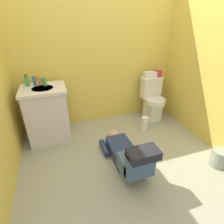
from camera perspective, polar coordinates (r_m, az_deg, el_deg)
The scene contains 15 objects.
ground_plane at distance 2.56m, azimuth 2.16°, elevation -12.61°, with size 3.08×2.92×0.04m, color #9B9B7F.
wall_back at distance 2.94m, azimuth -4.68°, elevation 19.01°, with size 2.74×0.08×2.40m, color #DEC04C.
wall_right at distance 2.78m, azimuth 30.32°, elevation 15.01°, with size 0.08×1.92×2.40m, color #DEC04C.
toilet at distance 3.25m, azimuth 12.83°, elevation 3.94°, with size 0.36×0.46×0.75m.
vanity_cabinet at distance 2.74m, azimuth -20.05°, elevation -0.52°, with size 0.60×0.52×0.82m.
faucet at distance 2.71m, azimuth -21.62°, elevation 9.26°, with size 0.02×0.02×0.10m, color silver.
person_plumber at distance 2.23m, azimuth 4.76°, elevation -13.37°, with size 0.39×1.06×0.52m.
tissue_box at distance 3.16m, azimuth 12.10°, elevation 11.67°, with size 0.22×0.11×0.10m, color silver.
toiletry_bag at distance 3.24m, azimuth 14.46°, elevation 11.88°, with size 0.12×0.09×0.11m, color #B22D3F.
soap_dispenser at distance 2.70m, azimuth -25.71°, elevation 8.83°, with size 0.06×0.06×0.17m.
bottle_blue at distance 2.69m, azimuth -23.73°, elevation 9.13°, with size 0.04×0.04×0.13m, color #3D63BB.
bottle_amber at distance 2.68m, azimuth -22.46°, elevation 9.45°, with size 0.04×0.04×0.15m, color gold.
bottle_green at distance 2.63m, azimuth -20.92°, elevation 9.16°, with size 0.05×0.05×0.12m, color #489A48.
trash_can at distance 2.62m, azimuth 31.05°, elevation -12.56°, with size 0.19×0.19×0.23m, color gray.
paper_towel_roll at distance 2.98m, azimuth 10.44°, elevation -3.58°, with size 0.11×0.11×0.23m, color white.
Camera 1 is at (-0.72, -1.82, 1.63)m, focal length 28.43 mm.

